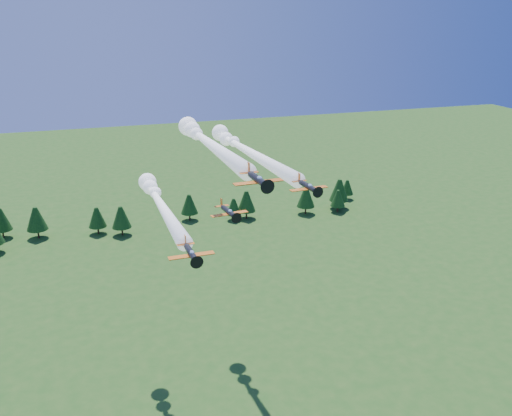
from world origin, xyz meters
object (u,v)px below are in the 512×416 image
object	(u,v)px
plane_lead	(207,141)
plane_slot	(229,212)
plane_right	(245,149)
plane_left	(160,203)

from	to	relation	value
plane_lead	plane_slot	bearing A→B (deg)	-82.75
plane_right	plane_slot	distance (m)	22.23
plane_right	plane_left	bearing A→B (deg)	-169.08
plane_left	plane_lead	bearing A→B (deg)	-39.22
plane_right	plane_lead	bearing A→B (deg)	-137.33
plane_left	plane_slot	xyz separation A→B (m)	(9.45, -14.47, 2.07)
plane_lead	plane_left	size ratio (longest dim) A/B	1.01
plane_lead	plane_slot	distance (m)	13.38
plane_lead	plane_right	world-z (taller)	plane_lead
plane_left	plane_right	bearing A→B (deg)	13.76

